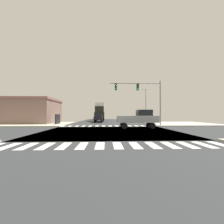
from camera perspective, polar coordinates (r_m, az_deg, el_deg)
name	(u,v)px	position (r m, az deg, el deg)	size (l,w,h in m)	color
ground	(110,132)	(16.11, -0.81, -7.25)	(90.00, 90.00, 0.05)	#2C2F31
sidewalk_corner_ne	(178,124)	(31.10, 23.30, -3.95)	(12.00, 12.00, 0.14)	#B2ADA3
sidewalk_corner_nw	(35,124)	(30.74, -26.55, -3.96)	(12.00, 12.00, 0.14)	#B1B39C
crosswalk_near	(109,145)	(8.88, -1.17, -12.26)	(13.50, 2.00, 0.01)	white
crosswalk_far	(107,126)	(23.37, -1.91, -5.21)	(13.50, 2.00, 0.01)	white
traffic_signal_mast	(141,92)	(23.87, 10.68, 7.20)	(7.80, 0.55, 6.88)	gray
street_lamp	(145,102)	(33.86, 11.97, 3.56)	(1.78, 0.32, 7.24)	gray
bank_building	(24,111)	(34.14, -29.89, 0.28)	(13.79, 9.01, 4.77)	#82635A
pickup_farside_1	(139,118)	(19.95, 9.81, -2.23)	(5.10, 2.00, 2.35)	black
sedan_crossing_2	(98,117)	(33.26, -5.06, -2.02)	(1.80, 4.30, 1.88)	black
box_truck_queued_1	(100,111)	(40.53, -4.57, 0.23)	(2.40, 7.20, 4.85)	black
box_truck_leading_2	(101,112)	(51.97, -4.08, -0.03)	(2.40, 7.20, 4.85)	black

